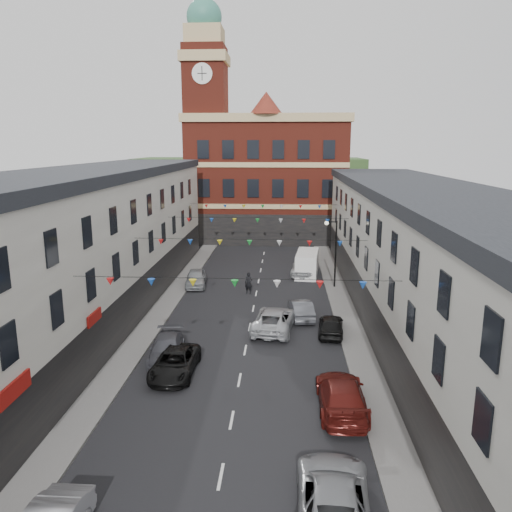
% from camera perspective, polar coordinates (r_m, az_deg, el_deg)
% --- Properties ---
extents(ground, '(160.00, 160.00, 0.00)m').
position_cam_1_polar(ground, '(31.25, -1.24, -10.71)').
color(ground, black).
rests_on(ground, ground).
extents(pavement_left, '(1.80, 64.00, 0.15)m').
position_cam_1_polar(pavement_left, '(34.24, -12.70, -8.75)').
color(pavement_left, '#605E5B').
rests_on(pavement_left, ground).
extents(pavement_right, '(1.80, 64.00, 0.15)m').
position_cam_1_polar(pavement_right, '(33.31, 11.12, -9.30)').
color(pavement_right, '#605E5B').
rests_on(pavement_right, ground).
extents(terrace_left, '(8.40, 56.00, 10.70)m').
position_cam_1_polar(terrace_left, '(33.53, -21.65, -0.38)').
color(terrace_left, beige).
rests_on(terrace_left, ground).
extents(terrace_right, '(8.40, 56.00, 9.70)m').
position_cam_1_polar(terrace_right, '(31.99, 20.42, -1.80)').
color(terrace_right, beige).
rests_on(terrace_right, ground).
extents(civic_building, '(20.60, 13.30, 18.50)m').
position_cam_1_polar(civic_building, '(66.73, 1.30, 8.98)').
color(civic_building, maroon).
rests_on(civic_building, ground).
extents(clock_tower, '(5.60, 5.60, 30.00)m').
position_cam_1_polar(clock_tower, '(64.41, -5.68, 14.84)').
color(clock_tower, maroon).
rests_on(clock_tower, ground).
extents(distant_hill, '(40.00, 14.00, 10.00)m').
position_cam_1_polar(distant_hill, '(91.13, -0.72, 7.98)').
color(distant_hill, '#2C4922').
rests_on(distant_hill, ground).
extents(street_lamp, '(1.10, 0.36, 6.00)m').
position_cam_1_polar(street_lamp, '(43.65, 8.79, 1.28)').
color(street_lamp, black).
rests_on(street_lamp, ground).
extents(car_left_c, '(2.29, 4.82, 1.33)m').
position_cam_1_polar(car_left_c, '(28.32, -9.26, -11.99)').
color(car_left_c, black).
rests_on(car_left_c, ground).
extents(car_left_d, '(2.41, 4.83, 1.35)m').
position_cam_1_polar(car_left_d, '(30.17, -10.17, -10.41)').
color(car_left_d, '#484950').
rests_on(car_left_d, ground).
extents(car_left_e, '(2.22, 4.54, 1.49)m').
position_cam_1_polar(car_left_e, '(44.80, -6.88, -2.52)').
color(car_left_e, '#92979A').
rests_on(car_left_e, ground).
extents(car_right_b, '(2.79, 5.56, 1.51)m').
position_cam_1_polar(car_right_b, '(18.86, 8.83, -25.57)').
color(car_right_b, gray).
rests_on(car_right_b, ground).
extents(car_right_c, '(2.21, 5.43, 1.58)m').
position_cam_1_polar(car_right_c, '(24.84, 9.75, -15.39)').
color(car_right_c, '#5F1713').
rests_on(car_right_c, ground).
extents(car_right_d, '(1.97, 4.11, 1.35)m').
position_cam_1_polar(car_right_d, '(33.78, 8.58, -7.79)').
color(car_right_d, black).
rests_on(car_right_d, ground).
extents(car_right_e, '(1.97, 4.34, 1.38)m').
position_cam_1_polar(car_right_e, '(36.59, 5.16, -6.06)').
color(car_right_e, '#53555B').
rests_on(car_right_e, ground).
extents(car_right_f, '(2.66, 5.08, 1.36)m').
position_cam_1_polar(car_right_f, '(48.35, 5.43, -1.43)').
color(car_right_f, '#B2B5B8').
rests_on(car_right_f, ground).
extents(moving_car, '(3.29, 5.83, 1.54)m').
position_cam_1_polar(moving_car, '(34.14, 2.10, -7.27)').
color(moving_car, '#B8BBC0').
rests_on(moving_car, ground).
extents(white_van, '(2.49, 5.30, 2.27)m').
position_cam_1_polar(white_van, '(48.43, 5.86, -0.87)').
color(white_van, white).
rests_on(white_van, ground).
extents(pedestrian, '(0.76, 0.60, 1.84)m').
position_cam_1_polar(pedestrian, '(42.24, -0.85, -3.12)').
color(pedestrian, black).
rests_on(pedestrian, ground).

